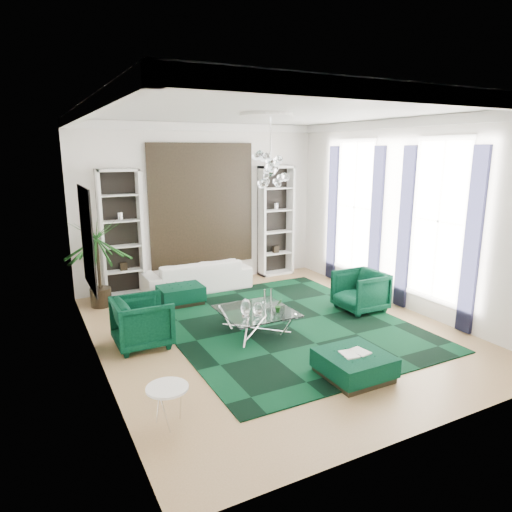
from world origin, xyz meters
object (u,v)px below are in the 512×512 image
ottoman_side (179,294)px  sofa (196,275)px  armchair_left (142,322)px  armchair_right (360,291)px  ottoman_front (354,365)px  side_table (168,406)px  palm (97,252)px  coffee_table (256,322)px

ottoman_side → sofa: bearing=46.3°
armchair_left → armchair_right: size_ratio=1.02×
sofa → ottoman_front: (0.55, -4.99, -0.17)m
armchair_right → ottoman_front: (-1.92, -2.17, -0.22)m
sofa → armchair_left: 3.12m
ottoman_front → side_table: bearing=178.1°
palm → side_table: bearing=-90.0°
side_table → armchair_left: bearing=83.0°
coffee_table → ottoman_side: coffee_table is taller
sofa → palm: bearing=3.4°
armchair_left → coffee_table: bearing=-101.6°
ottoman_side → side_table: (-1.51, -4.22, 0.04)m
armchair_right → ottoman_side: 3.78m
sofa → armchair_right: bearing=131.2°
sofa → palm: (-2.16, -0.13, 0.81)m
sofa → side_table: sofa is taller
coffee_table → palm: bearing=128.7°
ottoman_side → palm: size_ratio=0.39×
sofa → side_table: 5.35m
ottoman_front → palm: palm is taller
palm → armchair_left: bearing=-82.9°
ottoman_front → side_table: 2.70m
side_table → coffee_table: bearing=42.2°
coffee_table → ottoman_front: (0.49, -2.09, -0.03)m
armchair_left → palm: (-0.30, 2.37, 0.75)m
coffee_table → sofa: bearing=91.1°
side_table → ottoman_side: bearing=70.3°
armchair_left → side_table: size_ratio=1.82×
sofa → ottoman_side: (-0.65, -0.68, -0.16)m
armchair_right → ottoman_front: size_ratio=0.98×
sofa → armchair_left: armchair_left is taller
ottoman_side → ottoman_front: 4.47m
coffee_table → side_table: (-2.21, -2.01, 0.03)m
armchair_left → ottoman_side: bearing=-33.7°
armchair_left → side_table: bearing=173.0°
armchair_right → side_table: (-4.62, -2.08, -0.17)m
sofa → armchair_right: armchair_right is taller
coffee_table → ottoman_side: (-0.70, 2.22, -0.01)m
sofa → coffee_table: bearing=91.1°
coffee_table → palm: size_ratio=0.53×
ottoman_front → palm: 5.65m
sofa → palm: palm is taller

